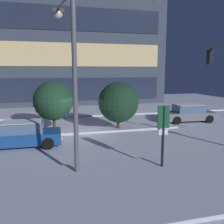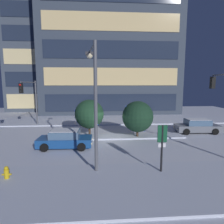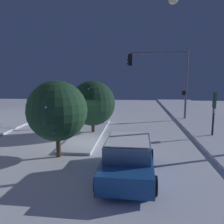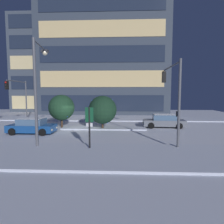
{
  "view_description": "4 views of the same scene",
  "coord_description": "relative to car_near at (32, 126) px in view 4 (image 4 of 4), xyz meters",
  "views": [
    {
      "loc": [
        -2.13,
        -17.09,
        4.35
      ],
      "look_at": [
        1.79,
        -1.87,
        1.75
      ],
      "focal_mm": 39.68,
      "sensor_mm": 36.0,
      "label": 1
    },
    {
      "loc": [
        -0.97,
        -18.09,
        5.2
      ],
      "look_at": [
        0.33,
        -0.26,
        2.63
      ],
      "focal_mm": 31.59,
      "sensor_mm": 36.0,
      "label": 2
    },
    {
      "loc": [
        -12.29,
        -2.47,
        3.84
      ],
      "look_at": [
        0.81,
        -1.19,
        1.83
      ],
      "focal_mm": 37.22,
      "sensor_mm": 36.0,
      "label": 3
    },
    {
      "loc": [
        4.76,
        -20.38,
        3.79
      ],
      "look_at": [
        3.9,
        -1.09,
        1.99
      ],
      "focal_mm": 31.63,
      "sensor_mm": 36.0,
      "label": 4
    }
  ],
  "objects": [
    {
      "name": "ground",
      "position": [
        3.67,
        2.25,
        -0.71
      ],
      "size": [
        52.0,
        52.0,
        0.0
      ],
      "primitive_type": "plane",
      "color": "silver"
    },
    {
      "name": "curb_strip_near",
      "position": [
        3.67,
        -6.51,
        -0.64
      ],
      "size": [
        52.0,
        5.2,
        0.14
      ],
      "primitive_type": "cube",
      "color": "silver",
      "rests_on": "ground"
    },
    {
      "name": "curb_strip_far",
      "position": [
        3.67,
        11.02,
        -0.64
      ],
      "size": [
        52.0,
        5.2,
        0.14
      ],
      "primitive_type": "cube",
      "color": "silver",
      "rests_on": "ground"
    },
    {
      "name": "median_strip",
      "position": [
        6.59,
        2.8,
        -0.64
      ],
      "size": [
        9.0,
        1.8,
        0.14
      ],
      "primitive_type": "cube",
      "color": "silver",
      "rests_on": "ground"
    },
    {
      "name": "office_tower_main",
      "position": [
        5.06,
        23.33,
        16.21
      ],
      "size": [
        24.02,
        13.94,
        33.84
      ],
      "color": "#384251",
      "rests_on": "ground"
    },
    {
      "name": "office_tower_secondary",
      "position": [
        -8.09,
        26.44,
        9.3
      ],
      "size": [
        12.84,
        10.27,
        20.03
      ],
      "color": "#424C5B",
      "rests_on": "ground"
    },
    {
      "name": "car_near",
      "position": [
        0.0,
        0.0,
        0.0
      ],
      "size": [
        4.46,
        2.15,
        1.49
      ],
      "rotation": [
        0.0,
        0.0,
        -0.03
      ],
      "color": "#19478C",
      "rests_on": "ground"
    },
    {
      "name": "car_far",
      "position": [
        13.28,
        4.03,
        0.0
      ],
      "size": [
        4.7,
        2.2,
        1.49
      ],
      "rotation": [
        0.0,
        0.0,
        3.09
      ],
      "color": "slate",
      "rests_on": "ground"
    },
    {
      "name": "traffic_light_corner_far_left",
      "position": [
        -4.96,
        7.14,
        3.23
      ],
      "size": [
        0.32,
        5.02,
        5.57
      ],
      "rotation": [
        0.0,
        0.0,
        -1.57
      ],
      "color": "#565960",
      "rests_on": "ground"
    },
    {
      "name": "traffic_light_corner_near_right",
      "position": [
        12.35,
        -2.66,
        3.52
      ],
      "size": [
        0.32,
        5.32,
        6.09
      ],
      "rotation": [
        0.0,
        0.0,
        1.57
      ],
      "color": "#565960",
      "rests_on": "ground"
    },
    {
      "name": "street_lamp_arched",
      "position": [
        2.45,
        -3.9,
        4.23
      ],
      "size": [
        0.79,
        3.34,
        7.52
      ],
      "rotation": [
        0.0,
        0.0,
        1.71
      ],
      "color": "#565960",
      "rests_on": "ground"
    },
    {
      "name": "parking_info_sign",
      "position": [
        6.34,
        -5.18,
        1.14
      ],
      "size": [
        0.55,
        0.12,
        2.88
      ],
      "rotation": [
        0.0,
        0.0,
        1.57
      ],
      "color": "black",
      "rests_on": "ground"
    },
    {
      "name": "decorated_tree_median",
      "position": [
        6.5,
        2.55,
        1.37
      ],
      "size": [
        2.98,
        2.98,
        3.58
      ],
      "color": "#473323",
      "rests_on": "ground"
    },
    {
      "name": "decorated_tree_left_of_median",
      "position": [
        1.85,
        3.4,
        1.53
      ],
      "size": [
        2.87,
        2.85,
        3.67
      ],
      "color": "#473323",
      "rests_on": "ground"
    }
  ]
}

